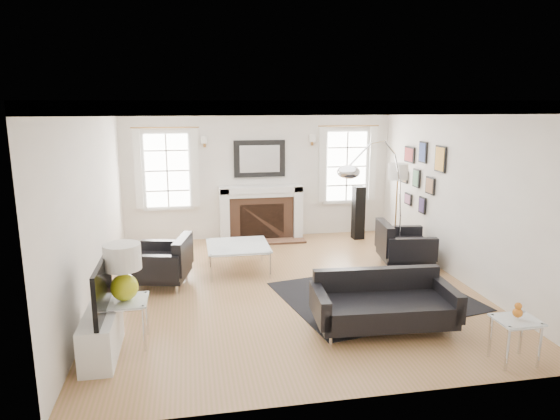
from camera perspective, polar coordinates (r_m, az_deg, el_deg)
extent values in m
plane|color=olive|center=(7.75, 0.86, -8.80)|extent=(6.00, 6.00, 0.00)
cube|color=white|center=(10.29, -2.37, 4.52)|extent=(5.50, 0.04, 2.80)
cube|color=white|center=(4.55, 8.33, -5.66)|extent=(5.50, 0.04, 2.80)
cube|color=white|center=(7.35, -20.63, 0.59)|extent=(0.04, 6.00, 2.80)
cube|color=white|center=(8.34, 19.78, 1.97)|extent=(0.04, 6.00, 2.80)
cube|color=white|center=(7.23, 0.94, 12.37)|extent=(5.50, 6.00, 0.02)
cube|color=white|center=(7.23, 0.94, 11.89)|extent=(5.50, 6.00, 0.12)
cube|color=white|center=(10.16, -6.36, -0.51)|extent=(0.18, 0.38, 1.10)
cube|color=white|center=(10.37, 1.93, -0.18)|extent=(0.18, 0.38, 1.10)
cube|color=white|center=(10.14, -2.20, 2.41)|extent=(1.70, 0.38, 0.12)
cube|color=white|center=(10.16, -2.19, 1.86)|extent=(1.50, 0.34, 0.10)
cube|color=brown|center=(10.28, -2.19, -0.86)|extent=(1.30, 0.30, 0.90)
cube|color=black|center=(10.20, -2.10, -1.37)|extent=(0.90, 0.10, 0.76)
cube|color=brown|center=(10.13, -1.95, -3.57)|extent=(1.70, 0.50, 0.04)
cube|color=black|center=(10.22, -2.35, 5.88)|extent=(1.05, 0.06, 0.75)
cube|color=white|center=(10.18, -2.33, 5.86)|extent=(0.82, 0.02, 0.55)
cube|color=white|center=(10.16, -12.77, 4.42)|extent=(1.00, 0.05, 1.60)
cube|color=white|center=(10.13, -12.77, 4.39)|extent=(0.84, 0.02, 1.44)
cube|color=white|center=(10.09, -15.93, 4.49)|extent=(0.14, 0.05, 1.55)
cube|color=white|center=(10.05, -9.66, 4.75)|extent=(0.14, 0.05, 1.55)
cube|color=white|center=(10.66, 7.58, 4.98)|extent=(1.00, 0.05, 1.60)
cube|color=white|center=(10.63, 7.63, 4.95)|extent=(0.84, 0.02, 1.44)
cube|color=white|center=(10.41, 4.86, 5.14)|extent=(0.14, 0.05, 1.55)
cube|color=white|center=(10.75, 10.55, 5.20)|extent=(0.14, 0.05, 1.55)
cube|color=black|center=(8.78, 17.87, 5.56)|extent=(0.03, 0.34, 0.44)
cube|color=gold|center=(8.78, 17.77, 5.56)|extent=(0.01, 0.29, 0.39)
cube|color=black|center=(9.35, 16.03, 6.36)|extent=(0.03, 0.28, 0.38)
cube|color=navy|center=(9.35, 15.93, 6.36)|extent=(0.01, 0.23, 0.33)
cube|color=black|center=(9.86, 14.58, 6.14)|extent=(0.03, 0.40, 0.30)
cube|color=maroon|center=(9.85, 14.49, 6.14)|extent=(0.01, 0.35, 0.25)
cube|color=black|center=(9.11, 16.79, 2.68)|extent=(0.03, 0.30, 0.30)
cube|color=#956644|center=(9.11, 16.69, 2.68)|extent=(0.01, 0.25, 0.25)
cube|color=black|center=(9.59, 15.32, 3.53)|extent=(0.03, 0.26, 0.34)
cube|color=#4D805C|center=(9.58, 15.23, 3.53)|extent=(0.01, 0.21, 0.29)
cube|color=black|center=(10.09, 13.97, 3.73)|extent=(0.03, 0.32, 0.24)
cube|color=#AF7E4B|center=(10.08, 13.88, 3.73)|extent=(0.01, 0.27, 0.19)
cube|color=black|center=(9.40, 15.95, 0.53)|extent=(0.03, 0.24, 0.30)
cube|color=#423163|center=(9.40, 15.85, 0.53)|extent=(0.01, 0.19, 0.25)
cube|color=black|center=(9.93, 14.44, 1.23)|extent=(0.03, 0.28, 0.22)
cube|color=#8E526F|center=(9.93, 14.34, 1.23)|extent=(0.01, 0.23, 0.17)
cube|color=white|center=(6.05, -19.74, -13.31)|extent=(0.35, 1.00, 0.50)
cube|color=black|center=(5.83, -19.64, -8.42)|extent=(0.05, 1.00, 0.58)
cube|color=black|center=(7.53, 10.70, -9.65)|extent=(2.92, 2.59, 0.01)
cube|color=black|center=(6.44, 11.79, -11.15)|extent=(1.70, 0.89, 0.28)
cube|color=black|center=(6.67, 10.92, -8.38)|extent=(1.66, 0.23, 0.46)
cube|color=black|center=(6.20, 4.58, -10.77)|extent=(0.18, 0.79, 0.35)
cube|color=black|center=(6.69, 18.53, -9.61)|extent=(0.18, 0.79, 0.35)
cube|color=black|center=(7.97, -13.54, -6.37)|extent=(0.98, 0.98, 0.31)
cube|color=black|center=(7.81, -11.03, -4.91)|extent=(0.32, 0.83, 0.51)
cube|color=black|center=(8.31, -12.82, -4.68)|extent=(0.82, 0.30, 0.39)
cube|color=black|center=(7.57, -14.43, -6.47)|extent=(0.82, 0.30, 0.39)
cube|color=black|center=(8.90, 14.10, -4.42)|extent=(0.92, 0.92, 0.31)
cube|color=black|center=(8.74, 11.86, -3.08)|extent=(0.25, 0.83, 0.51)
cube|color=black|center=(8.49, 14.92, -4.41)|extent=(0.83, 0.23, 0.39)
cube|color=black|center=(9.25, 13.43, -2.97)|extent=(0.83, 0.23, 0.39)
cube|color=silver|center=(8.36, -4.84, -4.07)|extent=(1.02, 1.02, 0.02)
cylinder|color=silver|center=(7.95, -7.86, -6.65)|extent=(0.04, 0.04, 0.45)
cylinder|color=silver|center=(8.03, -1.13, -6.32)|extent=(0.04, 0.04, 0.45)
cylinder|color=silver|center=(8.84, -8.15, -4.69)|extent=(0.04, 0.04, 0.45)
cylinder|color=silver|center=(8.92, -2.10, -4.42)|extent=(0.04, 0.04, 0.45)
cube|color=silver|center=(6.11, -17.24, -9.89)|extent=(0.50, 0.50, 0.02)
cylinder|color=silver|center=(6.06, -19.34, -12.99)|extent=(0.04, 0.04, 0.55)
cylinder|color=silver|center=(6.00, -15.27, -12.96)|extent=(0.04, 0.04, 0.55)
cylinder|color=silver|center=(6.43, -18.77, -11.41)|extent=(0.04, 0.04, 0.55)
cylinder|color=silver|center=(6.38, -14.96, -11.36)|extent=(0.04, 0.04, 0.55)
cube|color=silver|center=(6.05, 25.44, -11.28)|extent=(0.46, 0.39, 0.02)
cylinder|color=silver|center=(5.93, 24.56, -14.24)|extent=(0.04, 0.04, 0.50)
cylinder|color=silver|center=(6.15, 27.55, -13.60)|extent=(0.04, 0.04, 0.50)
cylinder|color=silver|center=(6.16, 22.92, -13.10)|extent=(0.04, 0.04, 0.50)
cylinder|color=silver|center=(6.36, 25.85, -12.53)|extent=(0.04, 0.04, 0.50)
sphere|color=#BDC618|center=(6.05, -17.35, -8.42)|extent=(0.31, 0.31, 0.31)
cylinder|color=#BDC618|center=(6.00, -17.44, -7.02)|extent=(0.04, 0.04, 0.13)
cylinder|color=white|center=(5.94, -17.57, -5.10)|extent=(0.42, 0.42, 0.29)
sphere|color=#C76819|center=(6.02, 25.51, -10.55)|extent=(0.11, 0.11, 0.11)
sphere|color=#C76819|center=(5.99, 25.58, -9.87)|extent=(0.08, 0.08, 0.08)
cube|color=white|center=(9.03, 13.37, -5.40)|extent=(0.24, 0.38, 0.19)
ellipsoid|color=silver|center=(7.13, 7.83, 4.33)|extent=(0.33, 0.33, 0.20)
cylinder|color=#A67439|center=(9.38, 12.86, -5.22)|extent=(0.22, 0.22, 0.03)
cylinder|color=#A67439|center=(9.19, 13.08, -0.76)|extent=(0.03, 0.03, 1.53)
cylinder|color=white|center=(9.04, 13.33, 4.31)|extent=(0.35, 0.35, 0.28)
cube|color=black|center=(10.40, 8.94, -0.31)|extent=(0.23, 0.23, 1.09)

